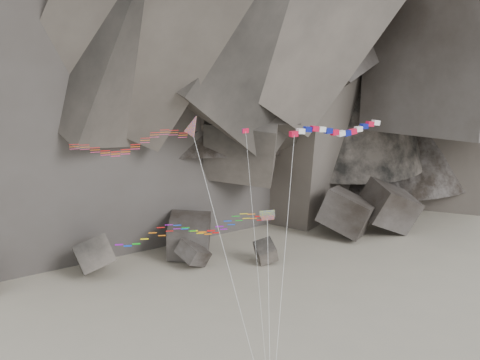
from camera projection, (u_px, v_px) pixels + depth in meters
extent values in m
cube|color=#47423F|center=(193.00, 260.00, 82.85)|extent=(5.23, 4.96, 4.28)
cube|color=#47423F|center=(388.00, 217.00, 96.40)|extent=(9.87, 8.21, 9.42)
cube|color=#47423F|center=(346.00, 221.00, 94.88)|extent=(10.50, 9.60, 8.23)
cube|color=#47423F|center=(95.00, 263.00, 79.37)|extent=(5.75, 5.67, 6.27)
cube|color=#47423F|center=(189.00, 240.00, 87.09)|extent=(7.35, 8.92, 6.11)
cube|color=#47423F|center=(266.00, 256.00, 84.23)|extent=(3.26, 3.68, 3.71)
cylinder|color=silver|center=(230.00, 274.00, 47.77)|extent=(4.51, 8.46, 22.28)
cube|color=red|center=(294.00, 134.00, 52.10)|extent=(0.79, 0.63, 0.46)
cube|color=white|center=(301.00, 131.00, 52.39)|extent=(0.82, 0.64, 0.51)
cube|color=navy|center=(308.00, 129.00, 52.64)|extent=(0.84, 0.65, 0.55)
cube|color=red|center=(315.00, 129.00, 52.90)|extent=(0.84, 0.65, 0.55)
cube|color=white|center=(322.00, 129.00, 53.18)|extent=(0.83, 0.64, 0.52)
cube|color=navy|center=(328.00, 131.00, 53.50)|extent=(0.80, 0.63, 0.47)
cube|color=red|center=(335.00, 132.00, 53.86)|extent=(0.82, 0.64, 0.50)
cube|color=white|center=(341.00, 133.00, 54.25)|extent=(0.84, 0.65, 0.54)
cube|color=navy|center=(347.00, 133.00, 54.66)|extent=(0.85, 0.65, 0.55)
cube|color=red|center=(353.00, 132.00, 55.07)|extent=(0.83, 0.64, 0.53)
cube|color=white|center=(358.00, 129.00, 55.47)|extent=(0.81, 0.64, 0.49)
cube|color=navy|center=(364.00, 126.00, 55.84)|extent=(0.81, 0.64, 0.49)
cube|color=red|center=(370.00, 124.00, 56.20)|extent=(0.84, 0.64, 0.53)
cube|color=white|center=(376.00, 123.00, 56.53)|extent=(0.85, 0.65, 0.55)
cylinder|color=silver|center=(283.00, 272.00, 49.41)|extent=(4.72, 9.44, 21.30)
cube|color=#C8D80C|center=(267.00, 214.00, 51.20)|extent=(1.41, 0.75, 0.74)
cube|color=#0CB219|center=(268.00, 218.00, 51.10)|extent=(1.16, 0.58, 0.51)
cylinder|color=silver|center=(269.00, 315.00, 49.05)|extent=(1.85, 7.78, 14.79)
cube|color=red|center=(246.00, 131.00, 49.19)|extent=(0.58, 0.23, 0.38)
cube|color=navy|center=(243.00, 131.00, 49.16)|extent=(0.22, 0.11, 0.39)
cylinder|color=silver|center=(258.00, 274.00, 48.04)|extent=(0.09, 7.87, 22.00)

